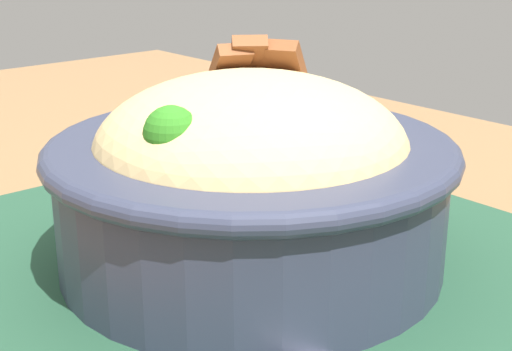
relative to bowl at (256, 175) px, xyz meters
The scene contains 3 objects.
placemat 0.06m from the bowl, 19.79° to the left, with size 0.44×0.33×0.00m, color #1E422D.
bowl is the anchor object (origin of this frame).
fork 0.10m from the bowl, ahead, with size 0.04×0.13×0.00m.
Camera 1 is at (0.26, -0.25, 0.94)m, focal length 52.63 mm.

